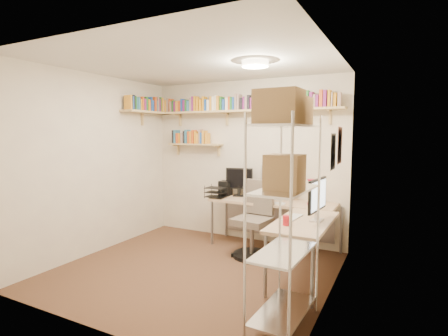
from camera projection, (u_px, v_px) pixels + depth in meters
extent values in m
plane|color=#48311F|center=(195.00, 270.00, 4.31)|extent=(3.20, 3.20, 0.00)
cube|color=beige|center=(244.00, 161.00, 5.51)|extent=(3.20, 0.04, 2.50)
cube|color=beige|center=(97.00, 164.00, 4.92)|extent=(0.04, 3.00, 2.50)
cube|color=beige|center=(331.00, 177.00, 3.46)|extent=(0.04, 3.00, 2.50)
cube|color=beige|center=(96.00, 187.00, 2.86)|extent=(3.20, 0.04, 2.50)
cube|color=silver|center=(193.00, 63.00, 4.06)|extent=(3.20, 3.00, 0.04)
cube|color=white|center=(340.00, 145.00, 3.92)|extent=(0.01, 0.30, 0.42)
cube|color=white|center=(333.00, 151.00, 3.57)|extent=(0.01, 0.28, 0.38)
cylinder|color=#FFEAC6|center=(255.00, 64.00, 3.92)|extent=(0.30, 0.30, 0.06)
cube|color=#D6BA79|center=(241.00, 111.00, 5.32)|extent=(3.05, 0.25, 0.03)
cube|color=#D6BA79|center=(147.00, 112.00, 5.62)|extent=(0.25, 1.00, 0.03)
cube|color=#D6BA79|center=(195.00, 144.00, 5.79)|extent=(0.95, 0.20, 0.02)
cube|color=#D6BA79|center=(179.00, 117.00, 5.94)|extent=(0.03, 0.20, 0.20)
cube|color=#D6BA79|center=(226.00, 116.00, 5.53)|extent=(0.03, 0.20, 0.20)
cube|color=#D6BA79|center=(281.00, 115.00, 5.12)|extent=(0.03, 0.20, 0.20)
cube|color=#D6BA79|center=(329.00, 114.00, 4.80)|extent=(0.03, 0.20, 0.20)
cube|color=#256F27|center=(164.00, 107.00, 5.98)|extent=(0.03, 0.15, 0.18)
cube|color=white|center=(166.00, 107.00, 5.96)|extent=(0.03, 0.13, 0.19)
cube|color=orange|center=(168.00, 107.00, 5.94)|extent=(0.02, 0.15, 0.20)
cube|color=gray|center=(169.00, 105.00, 5.93)|extent=(0.04, 0.12, 0.23)
cube|color=#D1501B|center=(171.00, 106.00, 5.91)|extent=(0.03, 0.12, 0.23)
cube|color=gray|center=(173.00, 107.00, 5.90)|extent=(0.02, 0.15, 0.18)
cube|color=#256F27|center=(175.00, 106.00, 5.88)|extent=(0.03, 0.12, 0.19)
cube|color=#78206D|center=(177.00, 107.00, 5.86)|extent=(0.03, 0.14, 0.17)
cube|color=orange|center=(179.00, 107.00, 5.84)|extent=(0.04, 0.15, 0.18)
cube|color=#D1501B|center=(181.00, 107.00, 5.82)|extent=(0.03, 0.12, 0.18)
cube|color=#1F4CA4|center=(183.00, 106.00, 5.80)|extent=(0.03, 0.12, 0.21)
cube|color=#78206D|center=(186.00, 106.00, 5.78)|extent=(0.04, 0.13, 0.19)
cube|color=#256F27|center=(188.00, 106.00, 5.76)|extent=(0.03, 0.15, 0.19)
cube|color=teal|center=(190.00, 106.00, 5.74)|extent=(0.04, 0.14, 0.18)
cube|color=gray|center=(192.00, 105.00, 5.72)|extent=(0.04, 0.11, 0.22)
cube|color=#78206D|center=(194.00, 104.00, 5.70)|extent=(0.03, 0.14, 0.24)
cube|color=orange|center=(196.00, 104.00, 5.68)|extent=(0.03, 0.14, 0.24)
cube|color=orange|center=(199.00, 105.00, 5.66)|extent=(0.04, 0.14, 0.21)
cube|color=orange|center=(202.00, 105.00, 5.63)|extent=(0.04, 0.13, 0.19)
cube|color=orange|center=(205.00, 104.00, 5.61)|extent=(0.04, 0.12, 0.23)
cube|color=#1F4CA4|center=(207.00, 105.00, 5.59)|extent=(0.03, 0.14, 0.18)
cube|color=white|center=(210.00, 106.00, 5.57)|extent=(0.04, 0.13, 0.17)
cube|color=orange|center=(212.00, 104.00, 5.55)|extent=(0.04, 0.11, 0.23)
cube|color=white|center=(215.00, 104.00, 5.53)|extent=(0.04, 0.12, 0.22)
cube|color=white|center=(217.00, 103.00, 5.51)|extent=(0.03, 0.12, 0.24)
cube|color=orange|center=(219.00, 104.00, 5.49)|extent=(0.04, 0.15, 0.23)
cube|color=#256F27|center=(222.00, 104.00, 5.46)|extent=(0.03, 0.12, 0.21)
cube|color=#1F4CA4|center=(225.00, 105.00, 5.45)|extent=(0.04, 0.13, 0.17)
cube|color=white|center=(228.00, 104.00, 5.42)|extent=(0.04, 0.11, 0.19)
cube|color=#D1501B|center=(230.00, 104.00, 5.40)|extent=(0.03, 0.11, 0.21)
cube|color=#256F27|center=(233.00, 104.00, 5.38)|extent=(0.03, 0.15, 0.20)
cube|color=#1F4CA4|center=(235.00, 104.00, 5.37)|extent=(0.03, 0.14, 0.20)
cube|color=gray|center=(237.00, 102.00, 5.35)|extent=(0.03, 0.12, 0.25)
cube|color=gray|center=(239.00, 102.00, 5.33)|extent=(0.03, 0.15, 0.24)
cube|color=black|center=(242.00, 104.00, 5.31)|extent=(0.04, 0.11, 0.18)
cube|color=#78206D|center=(245.00, 103.00, 5.29)|extent=(0.03, 0.13, 0.20)
cube|color=gray|center=(247.00, 103.00, 5.27)|extent=(0.04, 0.12, 0.21)
cube|color=black|center=(250.00, 103.00, 5.25)|extent=(0.04, 0.14, 0.21)
cube|color=#78206D|center=(253.00, 104.00, 5.23)|extent=(0.04, 0.12, 0.17)
cube|color=gray|center=(255.00, 104.00, 5.21)|extent=(0.03, 0.15, 0.18)
cube|color=orange|center=(258.00, 104.00, 5.20)|extent=(0.02, 0.15, 0.17)
cube|color=orange|center=(260.00, 103.00, 5.18)|extent=(0.03, 0.15, 0.19)
cube|color=orange|center=(262.00, 103.00, 5.16)|extent=(0.03, 0.12, 0.19)
cube|color=#D1501B|center=(265.00, 103.00, 5.14)|extent=(0.04, 0.13, 0.18)
cube|color=white|center=(268.00, 101.00, 5.12)|extent=(0.03, 0.13, 0.24)
cube|color=#D1501B|center=(270.00, 102.00, 5.10)|extent=(0.02, 0.13, 0.20)
cube|color=#256F27|center=(273.00, 101.00, 5.08)|extent=(0.03, 0.14, 0.24)
cube|color=white|center=(276.00, 102.00, 5.06)|extent=(0.04, 0.12, 0.21)
cube|color=orange|center=(278.00, 103.00, 5.05)|extent=(0.03, 0.11, 0.18)
cube|color=#1F4CA4|center=(281.00, 100.00, 5.03)|extent=(0.03, 0.14, 0.24)
cube|color=#256F27|center=(284.00, 100.00, 5.01)|extent=(0.03, 0.15, 0.24)
cube|color=gray|center=(286.00, 102.00, 4.99)|extent=(0.04, 0.13, 0.19)
cube|color=#78206D|center=(290.00, 102.00, 4.97)|extent=(0.03, 0.15, 0.19)
cube|color=#D1501B|center=(293.00, 102.00, 4.95)|extent=(0.04, 0.13, 0.18)
cube|color=black|center=(296.00, 102.00, 4.93)|extent=(0.04, 0.13, 0.18)
cube|color=orange|center=(299.00, 102.00, 4.91)|extent=(0.03, 0.15, 0.18)
cube|color=#256F27|center=(302.00, 100.00, 4.89)|extent=(0.03, 0.13, 0.24)
cube|color=orange|center=(305.00, 100.00, 4.87)|extent=(0.03, 0.13, 0.22)
cube|color=#256F27|center=(308.00, 99.00, 4.85)|extent=(0.04, 0.12, 0.24)
cube|color=#78206D|center=(312.00, 100.00, 4.83)|extent=(0.04, 0.13, 0.21)
cube|color=gray|center=(315.00, 101.00, 4.81)|extent=(0.03, 0.14, 0.17)
cube|color=#78206D|center=(318.00, 101.00, 4.79)|extent=(0.04, 0.12, 0.17)
cube|color=#D1501B|center=(321.00, 99.00, 4.76)|extent=(0.04, 0.12, 0.24)
cube|color=#78206D|center=(326.00, 99.00, 4.74)|extent=(0.04, 0.13, 0.23)
cube|color=orange|center=(330.00, 99.00, 4.72)|extent=(0.04, 0.12, 0.23)
cube|color=gray|center=(333.00, 100.00, 4.70)|extent=(0.02, 0.14, 0.19)
cube|color=orange|center=(336.00, 100.00, 4.68)|extent=(0.04, 0.13, 0.18)
cube|color=gray|center=(340.00, 100.00, 4.66)|extent=(0.04, 0.11, 0.19)
cube|color=orange|center=(128.00, 102.00, 5.23)|extent=(0.13, 0.03, 0.22)
cube|color=#1F4CA4|center=(130.00, 103.00, 5.26)|extent=(0.15, 0.02, 0.20)
cube|color=black|center=(131.00, 103.00, 5.29)|extent=(0.13, 0.03, 0.22)
cube|color=#256F27|center=(133.00, 103.00, 5.32)|extent=(0.12, 0.03, 0.21)
cube|color=teal|center=(135.00, 104.00, 5.35)|extent=(0.13, 0.02, 0.19)
cube|color=teal|center=(136.00, 104.00, 5.39)|extent=(0.13, 0.04, 0.20)
cube|color=orange|center=(139.00, 105.00, 5.43)|extent=(0.13, 0.03, 0.17)
cube|color=#D1501B|center=(140.00, 104.00, 5.46)|extent=(0.13, 0.04, 0.22)
cube|color=#78206D|center=(142.00, 105.00, 5.50)|extent=(0.14, 0.04, 0.19)
cube|color=#256F27|center=(144.00, 104.00, 5.55)|extent=(0.13, 0.04, 0.22)
cube|color=orange|center=(146.00, 105.00, 5.59)|extent=(0.13, 0.03, 0.19)
cube|color=#D1501B|center=(148.00, 106.00, 5.62)|extent=(0.11, 0.03, 0.18)
cube|color=#1F4CA4|center=(149.00, 104.00, 5.65)|extent=(0.13, 0.03, 0.23)
cube|color=#1F4CA4|center=(151.00, 106.00, 5.69)|extent=(0.13, 0.03, 0.18)
cube|color=#D1501B|center=(152.00, 104.00, 5.73)|extent=(0.15, 0.04, 0.24)
cube|color=teal|center=(154.00, 106.00, 5.77)|extent=(0.12, 0.03, 0.18)
cube|color=gray|center=(156.00, 104.00, 5.80)|extent=(0.13, 0.03, 0.25)
cube|color=#78206D|center=(157.00, 106.00, 5.84)|extent=(0.14, 0.02, 0.21)
cube|color=#256F27|center=(158.00, 105.00, 5.86)|extent=(0.11, 0.04, 0.25)
cube|color=orange|center=(160.00, 105.00, 5.91)|extent=(0.12, 0.04, 0.24)
cube|color=white|center=(162.00, 107.00, 5.96)|extent=(0.12, 0.03, 0.18)
cube|color=black|center=(175.00, 137.00, 5.96)|extent=(0.03, 0.12, 0.22)
cube|color=teal|center=(177.00, 137.00, 5.94)|extent=(0.04, 0.15, 0.22)
cube|color=#D1501B|center=(179.00, 138.00, 5.92)|extent=(0.04, 0.15, 0.17)
cube|color=orange|center=(181.00, 138.00, 5.91)|extent=(0.02, 0.13, 0.17)
cube|color=gray|center=(183.00, 138.00, 5.88)|extent=(0.04, 0.12, 0.18)
cube|color=black|center=(185.00, 137.00, 5.86)|extent=(0.03, 0.12, 0.21)
cube|color=teal|center=(188.00, 137.00, 5.84)|extent=(0.04, 0.13, 0.23)
cube|color=#D1501B|center=(190.00, 137.00, 5.82)|extent=(0.03, 0.14, 0.20)
cube|color=orange|center=(192.00, 137.00, 5.80)|extent=(0.03, 0.15, 0.20)
cube|color=#D1501B|center=(194.00, 137.00, 5.78)|extent=(0.03, 0.14, 0.22)
cube|color=orange|center=(197.00, 137.00, 5.76)|extent=(0.04, 0.12, 0.20)
cube|color=orange|center=(199.00, 138.00, 5.74)|extent=(0.04, 0.14, 0.17)
cube|color=gray|center=(201.00, 136.00, 5.72)|extent=(0.02, 0.12, 0.24)
cube|color=#1F4CA4|center=(203.00, 138.00, 5.71)|extent=(0.03, 0.13, 0.18)
cube|color=orange|center=(205.00, 137.00, 5.69)|extent=(0.04, 0.13, 0.21)
cube|color=orange|center=(208.00, 138.00, 5.67)|extent=(0.03, 0.12, 0.17)
cube|color=tan|center=(272.00, 202.00, 5.07)|extent=(1.82, 0.57, 0.04)
cube|color=tan|center=(304.00, 222.00, 3.92)|extent=(0.57, 1.24, 0.04)
cylinder|color=gray|center=(212.00, 223.00, 5.28)|extent=(0.04, 0.04, 0.67)
cylinder|color=gray|center=(226.00, 216.00, 5.71)|extent=(0.04, 0.04, 0.67)
cylinder|color=gray|center=(341.00, 230.00, 4.88)|extent=(0.04, 0.04, 0.67)
cylinder|color=gray|center=(265.00, 266.00, 3.56)|extent=(0.04, 0.04, 0.67)
cylinder|color=gray|center=(312.00, 275.00, 3.34)|extent=(0.04, 0.04, 0.67)
cube|color=gray|center=(277.00, 219.00, 5.32)|extent=(1.72, 0.02, 0.53)
cube|color=silver|center=(278.00, 178.00, 5.11)|extent=(0.53, 0.03, 0.40)
cube|color=black|center=(277.00, 179.00, 5.10)|extent=(0.47, 0.00, 0.35)
cube|color=black|center=(239.00, 179.00, 5.40)|extent=(0.42, 0.03, 0.32)
cube|color=black|center=(317.00, 195.00, 3.87)|extent=(0.03, 0.55, 0.36)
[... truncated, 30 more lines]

